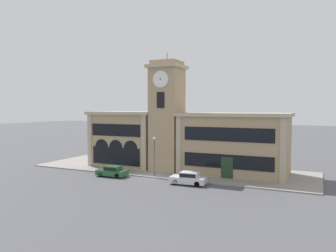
# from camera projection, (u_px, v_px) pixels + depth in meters

# --- Properties ---
(ground_plane) EXTENTS (300.00, 300.00, 0.00)m
(ground_plane) POSITION_uv_depth(u_px,v_px,m) (149.00, 178.00, 42.34)
(ground_plane) COLOR #4C4C51
(sidewalk_kerb) EXTENTS (40.80, 12.58, 0.15)m
(sidewalk_kerb) POSITION_uv_depth(u_px,v_px,m) (170.00, 169.00, 48.02)
(sidewalk_kerb) COLOR gray
(sidewalk_kerb) RESTS_ON ground_plane
(clock_tower) EXTENTS (4.77, 4.77, 16.90)m
(clock_tower) POSITION_uv_depth(u_px,v_px,m) (167.00, 116.00, 46.82)
(clock_tower) COLOR tan
(clock_tower) RESTS_ON ground_plane
(town_hall_left_wing) EXTENTS (10.91, 7.88, 8.49)m
(town_hall_left_wing) POSITION_uv_depth(u_px,v_px,m) (129.00, 138.00, 51.55)
(town_hall_left_wing) COLOR tan
(town_hall_left_wing) RESTS_ON ground_plane
(town_hall_right_wing) EXTENTS (14.76, 7.88, 8.38)m
(town_hall_right_wing) POSITION_uv_depth(u_px,v_px,m) (234.00, 144.00, 44.41)
(town_hall_right_wing) COLOR tan
(town_hall_right_wing) RESTS_ON ground_plane
(parked_car_near) EXTENTS (4.15, 2.14, 1.40)m
(parked_car_near) POSITION_uv_depth(u_px,v_px,m) (112.00, 171.00, 43.16)
(parked_car_near) COLOR #285633
(parked_car_near) RESTS_ON ground_plane
(parked_car_mid) EXTENTS (4.37, 2.08, 1.50)m
(parked_car_mid) POSITION_uv_depth(u_px,v_px,m) (189.00, 178.00, 38.56)
(parked_car_mid) COLOR silver
(parked_car_mid) RESTS_ON ground_plane
(street_lamp) EXTENTS (0.36, 0.36, 5.12)m
(street_lamp) POSITION_uv_depth(u_px,v_px,m) (154.00, 150.00, 42.52)
(street_lamp) COLOR #4C4C51
(street_lamp) RESTS_ON sidewalk_kerb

